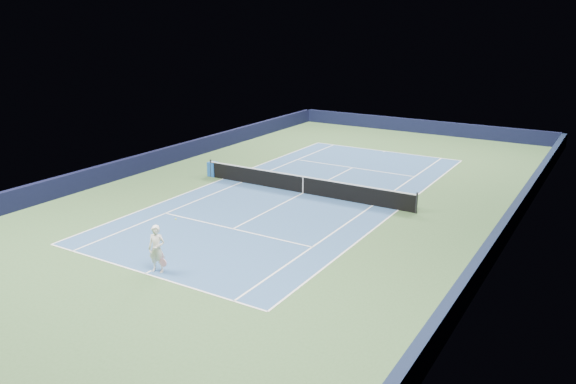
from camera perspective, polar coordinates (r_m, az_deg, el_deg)
The scene contains 19 objects.
ground at distance 30.73m, azimuth 1.53°, elevation -0.12°, with size 40.00×40.00×0.00m, color #36552E.
wall_far at distance 48.35m, azimuth 13.38°, elevation 6.50°, with size 22.00×0.35×1.10m, color black.
wall_right at distance 27.15m, azimuth 21.80°, elevation -2.54°, with size 0.35×40.00×1.10m, color #101A32.
wall_left at distance 36.96m, azimuth -13.21°, elevation 3.30°, with size 0.35×40.00×1.10m, color black.
court_surface at distance 30.72m, azimuth 1.53°, elevation -0.11°, with size 10.97×23.77×0.01m, color #2C4F7D.
baseline_far at distance 41.12m, azimuth 9.82°, elevation 4.12°, with size 10.97×0.08×0.00m, color white.
baseline_near at distance 21.90m, azimuth -14.29°, elevation -8.04°, with size 10.97×0.08×0.00m, color white.
sideline_doubles_right at distance 28.54m, azimuth 11.13°, elevation -1.80°, with size 0.08×23.77×0.00m, color white.
sideline_doubles_left at distance 33.66m, azimuth -6.60°, elevation 1.34°, with size 0.08×23.77×0.00m, color white.
sideline_singles_right at distance 29.00m, azimuth 8.60°, elevation -1.36°, with size 0.08×23.77×0.00m, color white.
sideline_singles_left at distance 32.87m, azimuth -4.70°, elevation 1.01°, with size 0.08×23.77×0.00m, color white.
service_line_far at distance 36.21m, azimuth 6.58°, elevation 2.48°, with size 8.23×0.08×0.00m, color white.
service_line_near at distance 25.67m, azimuth -5.61°, elevation -3.74°, with size 8.23×0.08×0.00m, color white.
center_service_line at distance 30.72m, azimuth 1.53°, elevation -0.10°, with size 0.08×12.80×0.00m, color white.
center_mark_far at distance 40.98m, azimuth 9.74°, elevation 4.08°, with size 0.08×0.30×0.00m, color white.
center_mark_near at distance 21.99m, azimuth -14.01°, elevation -7.90°, with size 0.08×0.30×0.00m, color white.
tennis_net at distance 30.58m, azimuth 1.54°, elevation 0.78°, with size 12.90×0.10×1.07m.
sponsor_cube at distance 34.25m, azimuth -7.62°, elevation 2.32°, with size 0.59×0.52×0.87m.
tennis_player at distance 21.61m, azimuth -13.17°, elevation -5.66°, with size 0.86×1.33×1.84m.
Camera 1 is at (14.53, -25.48, 9.15)m, focal length 35.00 mm.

